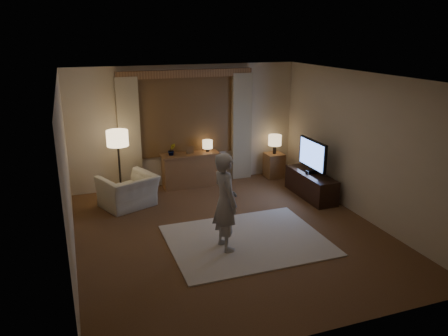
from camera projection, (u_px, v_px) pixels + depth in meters
name	position (u px, v px, depth m)	size (l,w,h in m)	color
room	(221.00, 149.00, 7.45)	(5.04, 5.54, 2.64)	brown
rug	(247.00, 240.00, 7.11)	(2.50, 2.00, 0.02)	beige
sideboard	(190.00, 171.00, 9.54)	(1.20, 0.40, 0.70)	brown
picture_frame	(190.00, 151.00, 9.40)	(0.16, 0.02, 0.20)	brown
plant	(172.00, 150.00, 9.26)	(0.17, 0.13, 0.30)	#999999
table_lamp_sideboard	(208.00, 145.00, 9.50)	(0.22, 0.22, 0.30)	black
floor_lamp	(118.00, 142.00, 8.46)	(0.42, 0.42, 1.44)	black
armchair	(128.00, 191.00, 8.41)	(0.97, 0.85, 0.63)	beige
side_table	(274.00, 165.00, 10.15)	(0.40, 0.40, 0.56)	brown
table_lamp_side	(275.00, 141.00, 9.98)	(0.30, 0.30, 0.44)	black
tv_stand	(311.00, 185.00, 8.95)	(0.45, 1.40, 0.50)	black
tv	(313.00, 155.00, 8.76)	(0.24, 0.96, 0.70)	black
person	(225.00, 202.00, 6.62)	(0.56, 0.37, 1.54)	#AEA7A1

